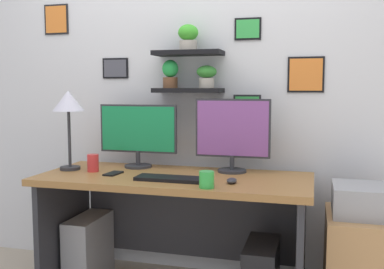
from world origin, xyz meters
name	(u,v)px	position (x,y,z in m)	size (l,w,h in m)	color
back_wall_assembly	(193,77)	(0.00, 0.44, 1.35)	(4.40, 0.24, 2.70)	silver
desk	(177,207)	(0.00, 0.06, 0.54)	(1.64, 0.68, 0.75)	#9E6B38
monitor_left	(138,133)	(-0.32, 0.22, 0.98)	(0.53, 0.18, 0.42)	#2D2D33
monitor_right	(233,133)	(0.32, 0.22, 1.00)	(0.47, 0.18, 0.46)	#2D2D33
keyboard	(174,179)	(0.04, -0.13, 0.76)	(0.44, 0.14, 0.02)	black
computer_mouse	(232,181)	(0.38, -0.12, 0.77)	(0.06, 0.09, 0.03)	#2D2D33
desk_lamp	(68,106)	(-0.71, 0.01, 1.16)	(0.20, 0.20, 0.51)	#2D2D33
cell_phone	(113,173)	(-0.37, -0.06, 0.76)	(0.07, 0.14, 0.01)	black
coffee_mug	(207,180)	(0.27, -0.27, 0.80)	(0.08, 0.08, 0.09)	green
water_cup	(93,163)	(-0.53, -0.01, 0.81)	(0.07, 0.07, 0.11)	red
drawer_cabinet	(365,264)	(1.11, 0.09, 0.28)	(0.44, 0.50, 0.56)	tan
printer	(368,201)	(1.11, 0.09, 0.65)	(0.38, 0.34, 0.17)	#9E9EA3
computer_tower_left	(89,248)	(-0.62, 0.07, 0.21)	(0.18, 0.40, 0.42)	#99999E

